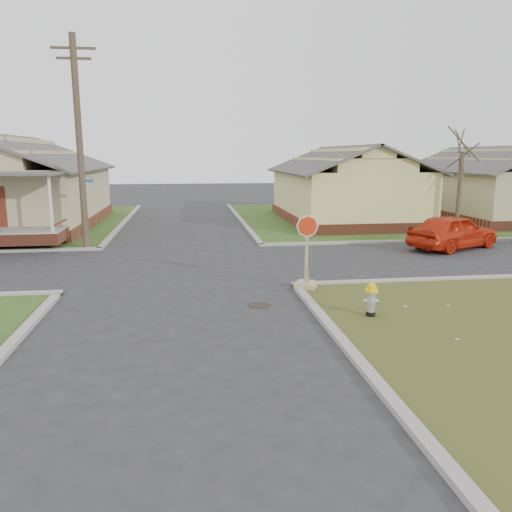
{
  "coord_description": "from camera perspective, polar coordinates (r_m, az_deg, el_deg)",
  "views": [
    {
      "loc": [
        0.29,
        -13.64,
        4.11
      ],
      "look_at": [
        2.3,
        1.0,
        1.1
      ],
      "focal_mm": 35.0,
      "sensor_mm": 36.0,
      "label": 1
    }
  ],
  "objects": [
    {
      "name": "fire_hydrant",
      "position": [
        13.09,
        13.03,
        -4.62
      ],
      "size": [
        0.33,
        0.33,
        0.89
      ],
      "rotation": [
        0.0,
        0.0,
        -0.24
      ],
      "color": "black",
      "rests_on": "ground"
    },
    {
      "name": "manhole",
      "position": [
        13.89,
        0.44,
        -5.66
      ],
      "size": [
        0.64,
        0.64,
        0.01
      ],
      "primitive_type": "cylinder",
      "color": "black",
      "rests_on": "ground"
    },
    {
      "name": "tree_mid_right",
      "position": [
        27.57,
        22.19,
        6.59
      ],
      "size": [
        0.22,
        0.22,
        4.2
      ],
      "primitive_type": "cylinder",
      "color": "#3C2F23",
      "rests_on": "verge_far_right"
    },
    {
      "name": "curbs",
      "position": [
        19.09,
        -8.5,
        -1.05
      ],
      "size": [
        80.0,
        40.0,
        0.12
      ],
      "primitive_type": null,
      "color": "gray",
      "rests_on": "ground"
    },
    {
      "name": "side_house_tan",
      "position": [
        36.06,
        25.56,
        7.34
      ],
      "size": [
        7.6,
        11.6,
        4.7
      ],
      "color": "brown",
      "rests_on": "ground"
    },
    {
      "name": "corner_house",
      "position": [
        32.07,
        -26.73,
        7.02
      ],
      "size": [
        10.1,
        15.5,
        5.3
      ],
      "color": "brown",
      "rests_on": "ground"
    },
    {
      "name": "ground",
      "position": [
        14.25,
        -8.69,
        -5.39
      ],
      "size": [
        120.0,
        120.0,
        0.0
      ],
      "primitive_type": "plane",
      "color": "#252527",
      "rests_on": "ground"
    },
    {
      "name": "side_house_yellow",
      "position": [
        31.72,
        10.13,
        7.86
      ],
      "size": [
        7.6,
        11.6,
        4.7
      ],
      "color": "brown",
      "rests_on": "ground"
    },
    {
      "name": "red_sedan",
      "position": [
        23.77,
        21.59,
        2.63
      ],
      "size": [
        4.89,
        3.58,
        1.55
      ],
      "primitive_type": "imported",
      "rotation": [
        0.0,
        0.0,
        2.01
      ],
      "color": "red",
      "rests_on": "ground"
    },
    {
      "name": "stop_sign",
      "position": [
        15.52,
        5.77,
        -1.84
      ],
      "size": [
        0.65,
        0.63,
        2.28
      ],
      "rotation": [
        0.0,
        0.0,
        -0.42
      ],
      "color": "#A18957",
      "rests_on": "ground"
    },
    {
      "name": "utility_pole",
      "position": [
        22.99,
        -19.54,
        12.24
      ],
      "size": [
        1.8,
        0.28,
        9.0
      ],
      "color": "#3C2F23",
      "rests_on": "ground"
    },
    {
      "name": "verge_far_right",
      "position": [
        38.58,
        26.57,
        4.22
      ],
      "size": [
        37.0,
        19.0,
        0.05
      ],
      "primitive_type": "cube",
      "color": "#2A4619",
      "rests_on": "ground"
    }
  ]
}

